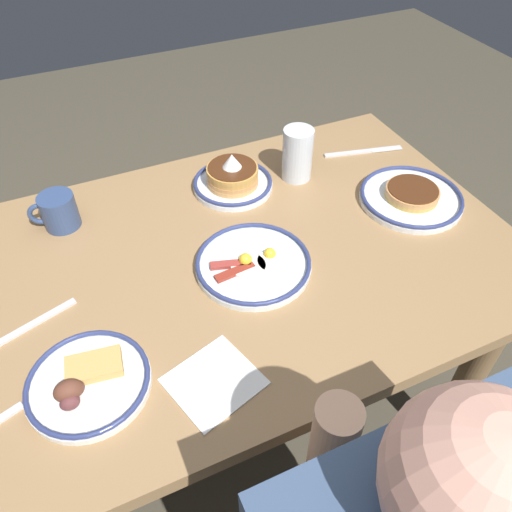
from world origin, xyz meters
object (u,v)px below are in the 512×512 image
at_px(paper_napkin, 214,381).
at_px(coffee_mug, 58,211).
at_px(butter_knife, 364,151).
at_px(plate_center_pancakes, 412,197).
at_px(plate_far_companion, 253,264).
at_px(plate_far_side, 86,383).
at_px(fork_near, 29,327).
at_px(drinking_glass, 297,157).
at_px(plate_near_main, 233,179).

bearing_deg(paper_napkin, coffee_mug, -72.13).
relative_size(coffee_mug, butter_knife, 0.50).
distance_m(plate_center_pancakes, butter_knife, 0.25).
distance_m(plate_far_companion, plate_far_side, 0.42).
distance_m(fork_near, butter_knife, 0.99).
bearing_deg(fork_near, drinking_glass, -161.85).
distance_m(plate_near_main, fork_near, 0.60).
height_order(drinking_glass, butter_knife, drinking_glass).
relative_size(plate_center_pancakes, drinking_glass, 1.84).
relative_size(paper_napkin, fork_near, 0.78).
bearing_deg(plate_far_side, coffee_mug, -93.58).
distance_m(coffee_mug, drinking_glass, 0.61).
bearing_deg(plate_far_side, plate_center_pancakes, -166.85).
relative_size(plate_near_main, plate_far_companion, 0.81).
height_order(plate_far_side, paper_napkin, plate_far_side).
height_order(plate_near_main, plate_far_companion, plate_near_main).
relative_size(plate_near_main, drinking_glass, 1.48).
bearing_deg(coffee_mug, fork_near, 69.07).
height_order(plate_far_companion, fork_near, plate_far_companion).
height_order(plate_far_companion, paper_napkin, plate_far_companion).
distance_m(plate_near_main, paper_napkin, 0.58).
xyz_separation_m(drinking_glass, butter_knife, (-0.23, -0.03, -0.06)).
xyz_separation_m(plate_far_side, fork_near, (0.08, -0.18, -0.01)).
relative_size(plate_far_side, paper_napkin, 1.48).
bearing_deg(butter_knife, plate_center_pancakes, 86.03).
height_order(plate_near_main, drinking_glass, drinking_glass).
bearing_deg(paper_napkin, plate_near_main, -115.77).
bearing_deg(plate_far_side, plate_near_main, -136.23).
distance_m(plate_near_main, plate_center_pancakes, 0.46).
bearing_deg(plate_far_companion, coffee_mug, -41.68).
bearing_deg(fork_near, plate_center_pancakes, -179.03).
bearing_deg(plate_far_side, fork_near, -66.09).
relative_size(plate_center_pancakes, plate_far_side, 1.17).
distance_m(paper_napkin, fork_near, 0.39).
xyz_separation_m(drinking_glass, fork_near, (0.72, 0.24, -0.06)).
bearing_deg(plate_center_pancakes, paper_napkin, 23.65).
relative_size(plate_far_companion, fork_near, 1.33).
bearing_deg(plate_near_main, plate_center_pancakes, 147.95).
xyz_separation_m(plate_far_side, coffee_mug, (-0.03, -0.47, 0.03)).
bearing_deg(plate_far_companion, fork_near, -3.86).
bearing_deg(plate_near_main, butter_knife, -179.87).
xyz_separation_m(plate_center_pancakes, plate_far_side, (0.85, 0.20, -0.00)).
bearing_deg(fork_near, plate_near_main, -154.47).
distance_m(drinking_glass, paper_napkin, 0.66).
bearing_deg(plate_far_companion, drinking_glass, -132.62).
distance_m(plate_center_pancakes, drinking_glass, 0.31).
xyz_separation_m(coffee_mug, fork_near, (0.11, 0.29, -0.04)).
relative_size(plate_near_main, fork_near, 1.08).
relative_size(plate_far_companion, butter_knife, 1.12).
relative_size(drinking_glass, paper_napkin, 0.94).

